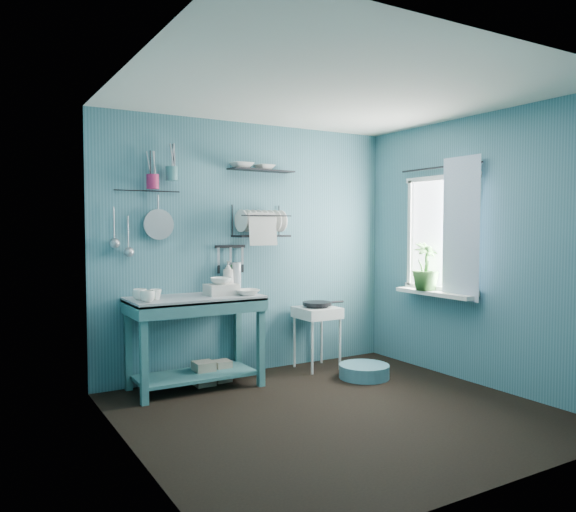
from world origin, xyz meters
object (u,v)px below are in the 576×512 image
soap_bottle (228,276)px  storage_tin_small (222,371)px  water_bottle (237,277)px  wash_tub (221,290)px  floor_basin (364,371)px  storage_tin_large (204,373)px  dish_rack (261,221)px  utensil_cup_teal (172,174)px  frying_pan (317,304)px  mug_left (148,296)px  mug_mid (156,295)px  hotplate_stand (317,338)px  colander (159,225)px  mug_right (140,294)px  work_counter (195,342)px  utensil_cup_magenta (153,182)px  potted_plant (426,266)px

soap_bottle → storage_tin_small: (-0.12, -0.12, -0.89)m
water_bottle → wash_tub: bearing=-138.4°
soap_bottle → floor_basin: 1.61m
water_bottle → storage_tin_large: bearing=-158.0°
dish_rack → utensil_cup_teal: utensil_cup_teal is taller
utensil_cup_teal → storage_tin_large: utensil_cup_teal is taller
frying_pan → water_bottle: bearing=166.9°
mug_left → wash_tub: 0.74m
frying_pan → storage_tin_small: frying_pan is taller
wash_tub → dish_rack: size_ratio=0.51×
wash_tub → utensil_cup_teal: 1.15m
frying_pan → mug_left: bearing=-174.1°
mug_mid → utensil_cup_teal: (0.25, 0.27, 1.07)m
hotplate_stand → water_bottle: bearing=165.9°
frying_pan → colander: bearing=172.3°
colander → storage_tin_large: 1.43m
mug_left → utensil_cup_teal: 1.18m
hotplate_stand → dish_rack: size_ratio=1.16×
mug_right → storage_tin_large: bearing=4.8°
water_bottle → utensil_cup_teal: size_ratio=2.15×
work_counter → storage_tin_large: (0.10, 0.05, -0.31)m
utensil_cup_magenta → storage_tin_small: size_ratio=0.65×
utensil_cup_teal → work_counter: bearing=-58.4°
mug_left → potted_plant: bearing=-10.1°
water_bottle → dish_rack: (0.25, -0.06, 0.55)m
colander → soap_bottle: bearing=-3.8°
utensil_cup_magenta → storage_tin_small: bearing=-12.4°
mug_left → utensil_cup_teal: (0.35, 0.37, 1.07)m
mug_mid → floor_basin: mug_mid is taller
mug_mid → potted_plant: potted_plant is taller
work_counter → storage_tin_small: work_counter is taller
mug_left → hotplate_stand: mug_left is taller
utensil_cup_magenta → work_counter: bearing=-34.7°
work_counter → mug_left: bearing=-152.4°
dish_rack → work_counter: bearing=-159.4°
water_bottle → mug_left: bearing=-159.2°
wash_tub → utensil_cup_magenta: bearing=157.3°
mug_right → potted_plant: potted_plant is taller
storage_tin_large → frying_pan: bearing=-1.0°
mug_mid → colander: colander is taller
frying_pan → wash_tub: bearing=-177.5°
work_counter → storage_tin_large: work_counter is taller
work_counter → hotplate_stand: 1.35m
mug_left → water_bottle: bearing=20.8°
mug_right → soap_bottle: 0.95m
dish_rack → storage_tin_small: size_ratio=2.75×
utensil_cup_teal → colander: 0.48m
mug_right → potted_plant: size_ratio=0.26×
soap_bottle → water_bottle: (0.10, 0.02, -0.01)m
mug_mid → water_bottle: size_ratio=0.36×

